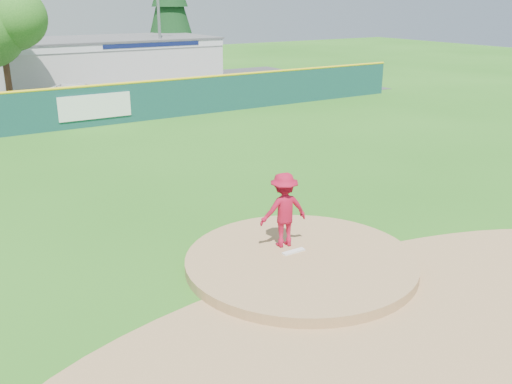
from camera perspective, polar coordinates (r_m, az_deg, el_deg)
ground at (r=13.77m, az=4.49°, el=-7.42°), size 120.00×120.00×0.00m
pitchers_mound at (r=13.77m, az=4.49°, el=-7.42°), size 5.50×5.50×0.50m
pitching_rubber at (r=13.87m, az=3.77°, el=-5.96°), size 0.60×0.15×0.04m
infield_dirt_arc at (r=11.81m, az=13.39°, el=-12.69°), size 15.40×15.40×0.01m
parking_lot at (r=38.07m, az=-20.76°, el=8.51°), size 44.00×16.00×0.02m
pitcher at (r=13.90m, az=2.80°, el=-1.79°), size 1.30×0.88×1.87m
van at (r=35.39m, az=-16.99°, el=9.32°), size 5.11×2.97×1.34m
pool_building_grp at (r=44.16m, az=-14.70°, el=12.56°), size 15.20×8.20×3.31m
outfield_fence at (r=29.25m, az=-17.16°, el=8.23°), size 40.00×0.14×2.07m
deciduous_tree at (r=35.29m, az=-24.17°, el=14.84°), size 5.60×5.60×7.36m
conifer_tree at (r=50.20m, az=-8.63°, el=18.08°), size 4.40×4.40×9.50m
light_pole_right at (r=42.18m, az=-9.76°, el=17.91°), size 1.75×0.25×10.00m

